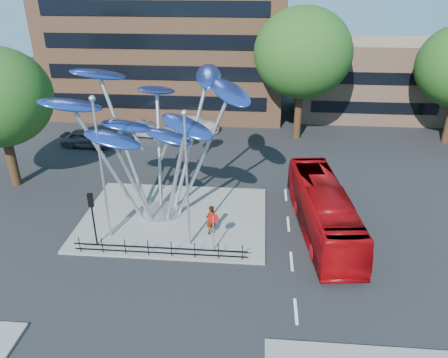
# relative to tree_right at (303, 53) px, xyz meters

# --- Properties ---
(ground) EXTENTS (120.00, 120.00, 0.00)m
(ground) POSITION_rel_tree_right_xyz_m (-8.00, -22.00, -8.04)
(ground) COLOR black
(ground) RESTS_ON ground
(traffic_island) EXTENTS (12.00, 9.00, 0.15)m
(traffic_island) POSITION_rel_tree_right_xyz_m (-9.00, -16.00, -7.96)
(traffic_island) COLOR slate
(traffic_island) RESTS_ON ground
(low_building_near) EXTENTS (15.00, 8.00, 8.00)m
(low_building_near) POSITION_rel_tree_right_xyz_m (8.00, 8.00, -4.04)
(low_building_near) COLOR tan
(low_building_near) RESTS_ON ground
(tree_right) EXTENTS (8.80, 8.80, 12.11)m
(tree_right) POSITION_rel_tree_right_xyz_m (0.00, 0.00, 0.00)
(tree_right) COLOR black
(tree_right) RESTS_ON ground
(leaf_sculpture) EXTENTS (12.72, 9.54, 9.51)m
(leaf_sculpture) POSITION_rel_tree_right_xyz_m (-10.07, -15.32, -1.16)
(leaf_sculpture) COLOR #9EA0A5
(leaf_sculpture) RESTS_ON traffic_island
(street_lamp_left) EXTENTS (0.36, 0.36, 8.80)m
(street_lamp_left) POSITION_rel_tree_right_xyz_m (-12.50, -18.50, -2.68)
(street_lamp_left) COLOR #9EA0A5
(street_lamp_left) RESTS_ON traffic_island
(street_lamp_right) EXTENTS (0.36, 0.36, 8.30)m
(street_lamp_right) POSITION_rel_tree_right_xyz_m (-7.50, -19.00, -2.94)
(street_lamp_right) COLOR #9EA0A5
(street_lamp_right) RESTS_ON traffic_island
(traffic_light_island) EXTENTS (0.28, 0.18, 3.42)m
(traffic_light_island) POSITION_rel_tree_right_xyz_m (-13.00, -19.50, -5.42)
(traffic_light_island) COLOR black
(traffic_light_island) RESTS_ON traffic_island
(no_entry_sign_island) EXTENTS (0.60, 0.10, 2.45)m
(no_entry_sign_island) POSITION_rel_tree_right_xyz_m (-6.00, -19.48, -6.22)
(no_entry_sign_island) COLOR #9EA0A5
(no_entry_sign_island) RESTS_ON traffic_island
(pedestrian_railing_front) EXTENTS (10.00, 0.06, 1.00)m
(pedestrian_railing_front) POSITION_rel_tree_right_xyz_m (-9.00, -20.30, -7.48)
(pedestrian_railing_front) COLOR black
(pedestrian_railing_front) RESTS_ON traffic_island
(red_bus) EXTENTS (3.80, 11.23, 3.07)m
(red_bus) POSITION_rel_tree_right_xyz_m (0.50, -16.68, -6.50)
(red_bus) COLOR #94060B
(red_bus) RESTS_ON ground
(pedestrian) EXTENTS (0.84, 0.82, 1.94)m
(pedestrian) POSITION_rel_tree_right_xyz_m (-6.35, -17.73, -6.92)
(pedestrian) COLOR gray
(pedestrian) RESTS_ON traffic_island
(parked_car_left) EXTENTS (4.81, 2.22, 1.60)m
(parked_car_left) POSITION_rel_tree_right_xyz_m (-19.46, -4.00, -7.24)
(parked_car_left) COLOR #42454A
(parked_car_left) RESTS_ON ground
(parked_car_mid) EXTENTS (4.52, 2.08, 1.43)m
(parked_car_mid) POSITION_rel_tree_right_xyz_m (-14.65, -0.91, -7.32)
(parked_car_mid) COLOR #B4B8BC
(parked_car_mid) RESTS_ON ground
(parked_car_right) EXTENTS (5.14, 2.17, 1.48)m
(parked_car_right) POSITION_rel_tree_right_xyz_m (-10.15, 1.00, -7.30)
(parked_car_right) COLOR silver
(parked_car_right) RESTS_ON ground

